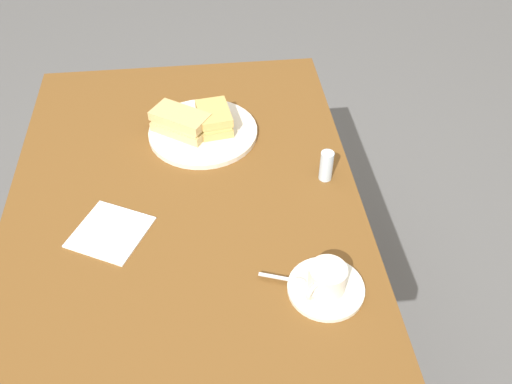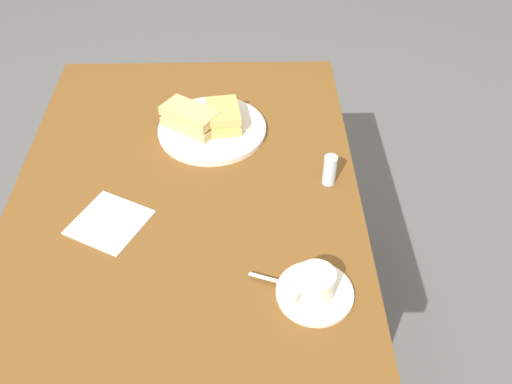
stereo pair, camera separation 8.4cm
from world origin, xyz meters
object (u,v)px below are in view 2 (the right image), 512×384
coffee_saucer (315,293)px  napkin (110,222)px  salt_shaker (330,170)px  sandwich_plate (212,129)px  sandwich_back (191,118)px  dining_table (189,211)px  spoon (280,282)px  sandwich_front (224,116)px  coffee_cup (315,283)px

coffee_saucer → napkin: (-0.21, -0.45, -0.00)m
napkin → salt_shaker: bearing=103.8°
sandwich_plate → sandwich_back: bearing=-91.6°
dining_table → sandwich_back: 0.25m
spoon → salt_shaker: 0.34m
napkin → dining_table: bearing=127.2°
coffee_saucer → napkin: size_ratio=1.04×
sandwich_front → salt_shaker: (0.21, 0.26, -0.00)m
sandwich_plate → coffee_saucer: (0.54, 0.22, -0.00)m
sandwich_front → coffee_cup: size_ratio=1.39×
sandwich_plate → salt_shaker: bearing=54.7°
sandwich_front → spoon: size_ratio=1.29×
spoon → salt_shaker: salt_shaker is taller
dining_table → coffee_saucer: bearing=40.5°
dining_table → sandwich_back: sandwich_back is taller
sandwich_front → napkin: bearing=-36.5°
dining_table → spoon: spoon is taller
sandwich_plate → napkin: bearing=-33.7°
coffee_cup → sandwich_back: bearing=-152.6°
coffee_cup → salt_shaker: salt_shaker is taller
salt_shaker → napkin: bearing=-76.2°
sandwich_back → salt_shaker: size_ratio=2.09×
sandwich_back → napkin: 0.37m
sandwich_front → sandwich_back: size_ratio=0.75×
dining_table → sandwich_plate: size_ratio=3.86×
spoon → napkin: spoon is taller
dining_table → sandwich_plate: sandwich_plate is taller
dining_table → coffee_cup: 0.45m
sandwich_back → coffee_saucer: sandwich_back is taller
sandwich_plate → spoon: bearing=16.9°
sandwich_back → salt_shaker: salt_shaker is taller
napkin → salt_shaker: salt_shaker is taller
dining_table → sandwich_front: 0.27m
spoon → napkin: 0.42m
coffee_saucer → spoon: spoon is taller
coffee_saucer → salt_shaker: bearing=168.9°
sandwich_front → coffee_cup: (0.55, 0.19, -0.00)m
coffee_saucer → salt_shaker: (-0.33, 0.06, 0.03)m
coffee_saucer → salt_shaker: size_ratio=1.97×
sandwich_plate → coffee_cup: 0.58m
sandwich_plate → salt_shaker: size_ratio=3.64×
sandwich_front → salt_shaker: size_ratio=1.57×
dining_table → napkin: bearing=-52.8°
sandwich_front → salt_shaker: bearing=50.2°
coffee_saucer → spoon: (-0.02, -0.07, 0.01)m
sandwich_plate → coffee_cup: (0.54, 0.22, 0.03)m
sandwich_plate → napkin: sandwich_plate is taller
sandwich_back → coffee_saucer: bearing=27.5°
dining_table → salt_shaker: bearing=90.2°
coffee_saucer → spoon: bearing=-109.3°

